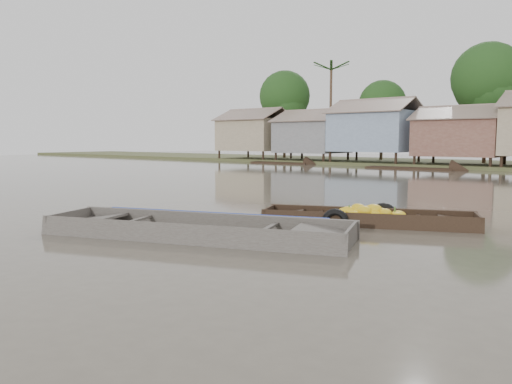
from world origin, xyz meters
The scene contains 4 objects.
ground centered at (0.00, 0.00, 0.00)m, with size 120.00×120.00×0.00m, color #534C3F.
banana_boat centered at (1.98, 2.70, 0.13)m, with size 5.13×3.13×0.71m.
viewer_boat centered at (-0.09, -0.96, 0.04)m, with size 6.83×3.88×0.53m.
distant_boats centered at (-0.41, 23.08, -0.05)m, with size 46.56×15.63×0.35m.
Camera 1 is at (7.40, -8.31, 2.05)m, focal length 35.00 mm.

